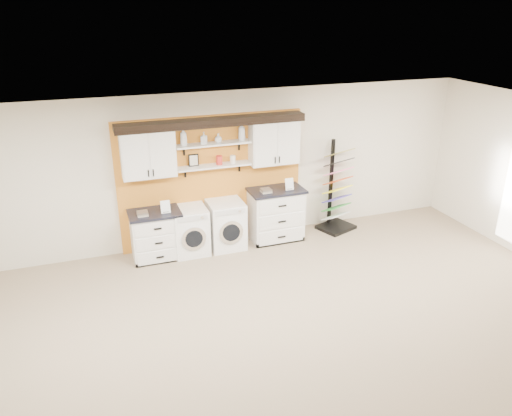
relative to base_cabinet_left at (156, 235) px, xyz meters
name	(u,v)px	position (x,y,z in m)	size (l,w,h in m)	color
floor	(299,375)	(1.13, -3.64, -0.44)	(10.00, 10.00, 0.00)	gray
ceiling	(308,153)	(1.13, -3.64, 2.36)	(10.00, 10.00, 0.00)	white
wall_back	(211,170)	(1.13, 0.36, 0.96)	(10.00, 10.00, 0.00)	beige
accent_panel	(212,181)	(1.13, 0.32, 0.76)	(3.40, 0.07, 2.40)	orange
upper_cabinet_left	(148,153)	(0.00, 0.15, 1.44)	(0.90, 0.35, 0.84)	white
upper_cabinet_right	(274,141)	(2.26, 0.15, 1.44)	(0.90, 0.35, 0.84)	white
shelf_lower	(214,166)	(1.13, 0.16, 1.09)	(1.32, 0.28, 0.03)	white
shelf_upper	(213,144)	(1.13, 0.16, 1.49)	(1.32, 0.28, 0.03)	white
crown_molding	(212,121)	(1.13, 0.17, 1.89)	(3.30, 0.41, 0.13)	black
picture_frame	(194,160)	(0.78, 0.21, 1.22)	(0.18, 0.02, 0.22)	black
canister_red	(219,160)	(1.23, 0.16, 1.19)	(0.11, 0.11, 0.16)	red
canister_cream	(233,159)	(1.48, 0.16, 1.18)	(0.10, 0.10, 0.14)	silver
base_cabinet_left	(156,235)	(0.00, 0.00, 0.00)	(0.89, 0.66, 0.87)	white
base_cabinet_right	(276,214)	(2.26, 0.00, 0.07)	(1.03, 0.66, 1.01)	white
washer	(190,230)	(0.60, 0.00, -0.01)	(0.61, 0.71, 0.86)	white
dryer	(226,224)	(1.27, 0.00, 0.01)	(0.63, 0.71, 0.88)	white
sample_rack	(336,202)	(3.56, 0.04, 0.12)	(0.80, 0.74, 1.80)	black
soap_bottle_a	(183,137)	(0.62, 0.16, 1.66)	(0.12, 0.12, 0.31)	silver
soap_bottle_b	(204,138)	(0.97, 0.16, 1.61)	(0.09, 0.10, 0.21)	silver
soap_bottle_c	(218,138)	(1.22, 0.16, 1.59)	(0.13, 0.13, 0.16)	silver
soap_bottle_d	(242,131)	(1.65, 0.16, 1.67)	(0.13, 0.13, 0.33)	silver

